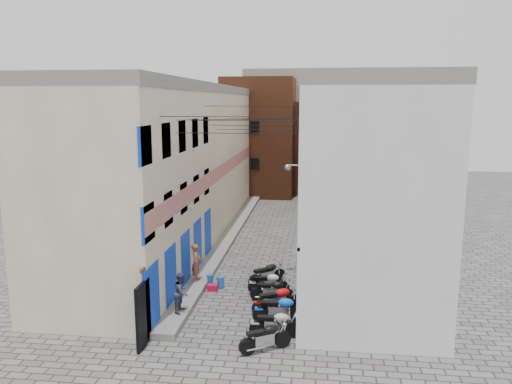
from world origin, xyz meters
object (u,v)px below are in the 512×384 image
at_px(motorcycle_e, 272,289).
at_px(red_crate, 212,288).
at_px(water_jug_near, 221,282).
at_px(person_b, 182,292).
at_px(motorcycle_c, 280,308).
at_px(motorcycle_f, 268,282).
at_px(motorcycle_g, 267,273).
at_px(water_jug_far, 210,280).
at_px(motorcycle_a, 265,336).
at_px(person_a, 196,262).
at_px(motorcycle_d, 277,299).
at_px(motorcycle_b, 276,323).

xyz_separation_m(motorcycle_e, red_crate, (-2.67, 0.88, -0.39)).
height_order(water_jug_near, red_crate, water_jug_near).
bearing_deg(person_b, motorcycle_c, -81.89).
bearing_deg(motorcycle_e, motorcycle_f, -165.67).
distance_m(motorcycle_f, motorcycle_g, 0.96).
xyz_separation_m(water_jug_near, water_jug_far, (-0.55, 0.32, -0.02)).
bearing_deg(motorcycle_e, person_b, -60.31).
distance_m(motorcycle_a, person_a, 6.59).
distance_m(motorcycle_d, red_crate, 3.61).
bearing_deg(water_jug_far, red_crate, -69.78).
xyz_separation_m(motorcycle_f, water_jug_near, (-2.13, 0.37, -0.26)).
height_order(person_b, red_crate, person_b).
bearing_deg(motorcycle_c, motorcycle_g, -171.88).
height_order(motorcycle_a, water_jug_far, motorcycle_a).
height_order(person_b, water_jug_far, person_b).
height_order(person_a, water_jug_near, person_a).
distance_m(motorcycle_e, red_crate, 2.84).
relative_size(motorcycle_a, motorcycle_d, 0.89).
height_order(motorcycle_d, motorcycle_e, motorcycle_d).
relative_size(water_jug_near, water_jug_far, 1.07).
relative_size(motorcycle_d, motorcycle_g, 1.05).
distance_m(motorcycle_f, water_jug_near, 2.18).
distance_m(motorcycle_b, person_b, 3.82).
relative_size(motorcycle_a, water_jug_far, 3.94).
bearing_deg(motorcycle_g, red_crate, -109.17).
bearing_deg(motorcycle_d, motorcycle_c, -16.30).
distance_m(motorcycle_d, motorcycle_f, 2.07).
distance_m(motorcycle_a, motorcycle_b, 1.07).
height_order(person_a, water_jug_far, person_a).
height_order(motorcycle_c, person_a, person_a).
bearing_deg(motorcycle_f, person_a, -103.40).
bearing_deg(person_a, water_jug_near, -96.92).
relative_size(person_b, water_jug_far, 3.25).
height_order(motorcycle_b, motorcycle_d, motorcycle_d).
bearing_deg(water_jug_far, motorcycle_b, -54.43).
relative_size(motorcycle_f, person_a, 1.07).
bearing_deg(person_b, water_jug_near, -6.53).
height_order(motorcycle_d, water_jug_far, motorcycle_d).
relative_size(motorcycle_a, motorcycle_g, 0.94).
height_order(motorcycle_e, person_b, person_b).
xyz_separation_m(person_a, water_jug_near, (1.10, -0.12, -0.83)).
bearing_deg(motorcycle_c, water_jug_near, -142.95).
distance_m(motorcycle_g, red_crate, 2.51).
height_order(motorcycle_b, motorcycle_f, motorcycle_b).
xyz_separation_m(motorcycle_f, red_crate, (-2.43, 0.01, -0.38)).
xyz_separation_m(motorcycle_a, motorcycle_e, (-0.14, 4.12, -0.01)).
bearing_deg(motorcycle_e, motorcycle_d, 13.51).
bearing_deg(person_a, motorcycle_c, -130.75).
bearing_deg(motorcycle_f, motorcycle_b, 4.40).
relative_size(person_b, red_crate, 3.54).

